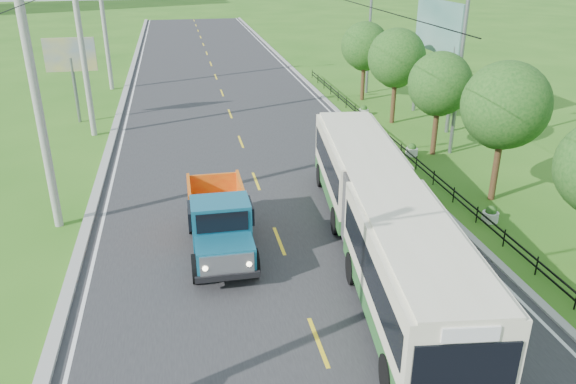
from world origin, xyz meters
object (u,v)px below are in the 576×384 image
object	(u,v)px
dump_truck	(219,218)
billboard_left	(71,60)
planter_far	(364,111)
streetlight_far	(368,26)
pole_far	(104,21)
tree_back	(365,48)
tree_fifth	(396,60)
pole_near	(38,99)
streetlight_mid	(458,61)
pole_mid	(83,47)
planter_near	(490,215)
tree_fourth	(439,87)
bus	(381,211)
planter_mid	(412,150)
billboard_right	(438,34)
tree_third	(504,109)

from	to	relation	value
dump_truck	billboard_left	bearing A→B (deg)	111.84
planter_far	streetlight_far	bearing A→B (deg)	71.20
pole_far	tree_back	world-z (taller)	pole_far
tree_fifth	pole_near	bearing A→B (deg)	-148.41
tree_back	planter_far	world-z (taller)	tree_back
tree_back	billboard_left	size ratio (longest dim) A/B	1.06
pole_near	tree_back	bearing A→B (deg)	43.41
pole_far	tree_fifth	world-z (taller)	pole_far
streetlight_mid	planter_far	size ratio (longest dim) A/B	13.54
tree_back	billboard_left	xyz separation A→B (m)	(-19.36, -2.14, 0.21)
streetlight_mid	pole_mid	bearing A→B (deg)	159.68
pole_near	planter_near	bearing A→B (deg)	-10.09
pole_near	tree_back	world-z (taller)	pole_near
tree_fourth	tree_fifth	bearing A→B (deg)	90.00
billboard_left	planter_near	bearing A→B (deg)	-44.84
pole_far	tree_back	bearing A→B (deg)	-20.74
tree_fifth	streetlight_mid	xyz separation A→B (m)	(0.79, -6.14, 1.05)
tree_fifth	bus	world-z (taller)	tree_fifth
pole_near	billboard_left	xyz separation A→B (m)	(-1.24, 15.00, -1.23)
pole_far	streetlight_mid	xyz separation A→B (m)	(18.90, -19.00, -0.19)
planter_near	dump_truck	size ratio (longest dim) A/B	0.12
planter_mid	pole_near	bearing A→B (deg)	-163.48
planter_mid	streetlight_mid	bearing A→B (deg)	0.00
pole_far	planter_near	bearing A→B (deg)	-58.01
planter_mid	dump_truck	bearing A→B (deg)	-142.45
tree_fourth	billboard_right	world-z (taller)	billboard_right
streetlight_mid	planter_near	distance (m)	9.46
pole_mid	billboard_left	xyz separation A→B (m)	(-1.24, 3.00, -1.23)
tree_fifth	streetlight_far	size ratio (longest dim) A/B	0.64
tree_fifth	billboard_right	world-z (taller)	billboard_right
pole_mid	pole_far	bearing A→B (deg)	90.00
pole_near	tree_fifth	world-z (taller)	pole_near
dump_truck	planter_near	bearing A→B (deg)	1.68
planter_far	billboard_right	size ratio (longest dim) A/B	0.09
billboard_right	dump_truck	bearing A→B (deg)	-135.39
billboard_right	streetlight_far	bearing A→B (deg)	101.71
streetlight_mid	billboard_right	size ratio (longest dim) A/B	1.24
pole_mid	tree_fifth	distance (m)	18.18
pole_far	planter_mid	world-z (taller)	pole_far
tree_third	streetlight_mid	size ratio (longest dim) A/B	0.66
bus	pole_mid	bearing A→B (deg)	131.15
planter_far	pole_far	bearing A→B (deg)	146.88
dump_truck	streetlight_far	bearing A→B (deg)	60.16
pole_near	tree_fourth	bearing A→B (deg)	15.84
planter_mid	billboard_left	xyz separation A→B (m)	(-18.10, 10.00, 3.58)
tree_third	dump_truck	size ratio (longest dim) A/B	1.08
tree_fifth	planter_mid	xyz separation A→B (m)	(-1.26, -6.14, -3.57)
billboard_right	planter_mid	bearing A→B (deg)	-121.66
tree_fifth	bus	distance (m)	17.51
bus	planter_near	bearing A→B (deg)	26.60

